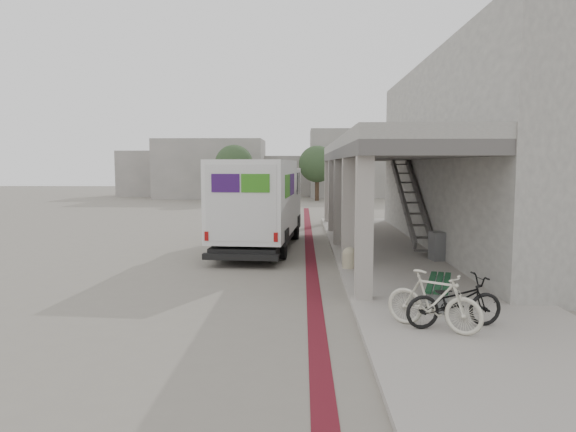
{
  "coord_description": "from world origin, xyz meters",
  "views": [
    {
      "loc": [
        0.72,
        -14.92,
        3.13
      ],
      "look_at": [
        0.29,
        0.37,
        1.6
      ],
      "focal_mm": 32.0,
      "sensor_mm": 36.0,
      "label": 1
    }
  ],
  "objects_px": {
    "bicycle_black": "(454,301)",
    "bicycle_cream": "(434,301)",
    "bench": "(439,287)",
    "fedex_truck": "(260,202)",
    "utility_cabinet": "(437,246)"
  },
  "relations": [
    {
      "from": "bicycle_black",
      "to": "bicycle_cream",
      "type": "distance_m",
      "value": 0.45
    },
    {
      "from": "bench",
      "to": "utility_cabinet",
      "type": "bearing_deg",
      "value": 93.4
    },
    {
      "from": "fedex_truck",
      "to": "bicycle_cream",
      "type": "height_order",
      "value": "fedex_truck"
    },
    {
      "from": "bench",
      "to": "bicycle_black",
      "type": "xyz_separation_m",
      "value": [
        -0.17,
        -1.69,
        0.14
      ]
    },
    {
      "from": "fedex_truck",
      "to": "utility_cabinet",
      "type": "xyz_separation_m",
      "value": [
        5.85,
        -2.73,
        -1.18
      ]
    },
    {
      "from": "bench",
      "to": "bicycle_cream",
      "type": "bearing_deg",
      "value": -89.95
    },
    {
      "from": "bench",
      "to": "utility_cabinet",
      "type": "height_order",
      "value": "utility_cabinet"
    },
    {
      "from": "bicycle_cream",
      "to": "fedex_truck",
      "type": "bearing_deg",
      "value": 57.26
    },
    {
      "from": "utility_cabinet",
      "to": "bicycle_black",
      "type": "distance_m",
      "value": 6.96
    },
    {
      "from": "bench",
      "to": "fedex_truck",
      "type": "bearing_deg",
      "value": 137.75
    },
    {
      "from": "fedex_truck",
      "to": "bicycle_black",
      "type": "distance_m",
      "value": 10.56
    },
    {
      "from": "utility_cabinet",
      "to": "fedex_truck",
      "type": "bearing_deg",
      "value": 147.06
    },
    {
      "from": "utility_cabinet",
      "to": "bicycle_cream",
      "type": "xyz_separation_m",
      "value": [
        -1.88,
        -6.97,
        0.09
      ]
    },
    {
      "from": "bicycle_black",
      "to": "bicycle_cream",
      "type": "relative_size",
      "value": 1.03
    },
    {
      "from": "fedex_truck",
      "to": "bicycle_black",
      "type": "bearing_deg",
      "value": -60.73
    }
  ]
}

